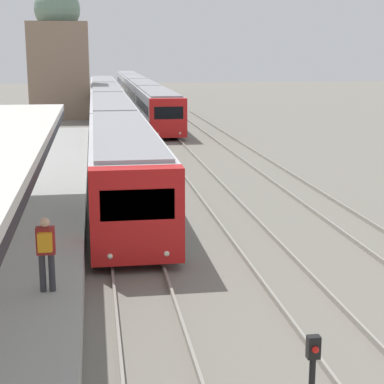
% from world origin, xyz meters
% --- Properties ---
extents(person_on_platform, '(0.40, 0.40, 1.66)m').
position_xyz_m(person_on_platform, '(-2.20, 9.25, 1.90)').
color(person_on_platform, '#2D2D33').
rests_on(person_on_platform, station_platform).
extents(train_near, '(2.61, 62.49, 3.07)m').
position_xyz_m(train_near, '(0.00, 43.84, 1.70)').
color(train_near, red).
rests_on(train_near, ground_plane).
extents(train_far, '(2.54, 57.18, 3.02)m').
position_xyz_m(train_far, '(3.89, 67.21, 1.68)').
color(train_far, red).
rests_on(train_far, ground_plane).
extents(signal_post_near, '(0.20, 0.21, 1.83)m').
position_xyz_m(signal_post_near, '(2.10, 4.37, 1.13)').
color(signal_post_near, black).
rests_on(signal_post_near, ground_plane).
extents(distant_domed_building, '(5.31, 5.31, 11.71)m').
position_xyz_m(distant_domed_building, '(-4.03, 56.38, 5.46)').
color(distant_domed_building, '#89705B').
rests_on(distant_domed_building, ground_plane).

